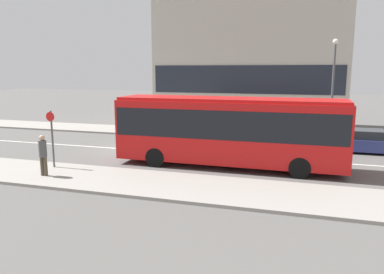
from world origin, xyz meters
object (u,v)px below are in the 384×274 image
at_px(parked_car_0, 364,141).
at_px(street_lamp, 333,80).
at_px(city_bus, 229,128).
at_px(bus_stop_sign, 52,135).
at_px(pedestrian_near_stop, 43,153).

height_order(parked_car_0, street_lamp, street_lamp).
xyz_separation_m(city_bus, street_lamp, (5.11, 7.65, 2.18)).
distance_m(parked_car_0, street_lamp, 4.45).
bearing_deg(parked_car_0, bus_stop_sign, -149.69).
bearing_deg(bus_stop_sign, parked_car_0, 30.31).
relative_size(city_bus, bus_stop_sign, 4.08).
bearing_deg(parked_car_0, pedestrian_near_stop, -144.84).
bearing_deg(street_lamp, bus_stop_sign, -140.46).
bearing_deg(street_lamp, parked_car_0, -50.08).
height_order(parked_car_0, pedestrian_near_stop, pedestrian_near_stop).
relative_size(parked_car_0, bus_stop_sign, 1.59).
height_order(bus_stop_sign, street_lamp, street_lamp).
relative_size(parked_car_0, pedestrian_near_stop, 2.38).
bearing_deg(parked_car_0, street_lamp, 129.92).
bearing_deg(city_bus, bus_stop_sign, -160.59).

